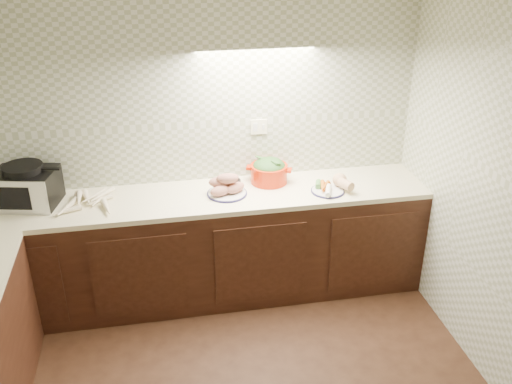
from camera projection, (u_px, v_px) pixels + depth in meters
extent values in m
cube|color=gray|center=(189.00, 134.00, 4.39)|extent=(3.60, 0.05, 2.60)
cube|color=beige|center=(259.00, 127.00, 4.48)|extent=(0.13, 0.01, 0.12)
cube|color=black|center=(198.00, 249.00, 4.53)|extent=(3.60, 0.60, 0.86)
cube|color=#F3EABD|center=(195.00, 199.00, 4.33)|extent=(3.60, 0.60, 0.04)
cube|color=black|center=(26.00, 188.00, 4.16)|extent=(0.50, 0.42, 0.26)
cube|color=#B7B7BC|center=(17.00, 198.00, 4.01)|extent=(0.43, 0.11, 0.26)
cube|color=black|center=(17.00, 198.00, 4.01)|extent=(0.28, 0.07, 0.18)
cylinder|color=black|center=(23.00, 168.00, 4.09)|extent=(0.34, 0.34, 0.05)
cone|color=#FAEAC7|center=(76.00, 209.00, 4.08)|extent=(0.22, 0.16, 0.05)
cone|color=#FAEAC7|center=(89.00, 205.00, 4.15)|extent=(0.20, 0.18, 0.05)
cone|color=#FAEAC7|center=(91.00, 207.00, 4.11)|extent=(0.08, 0.20, 0.05)
cone|color=#FAEAC7|center=(85.00, 208.00, 4.11)|extent=(0.17, 0.21, 0.05)
cone|color=#FAEAC7|center=(69.00, 202.00, 4.19)|extent=(0.12, 0.21, 0.05)
cone|color=#FAEAC7|center=(100.00, 209.00, 4.09)|extent=(0.10, 0.20, 0.05)
cone|color=#FAEAC7|center=(99.00, 201.00, 4.20)|extent=(0.05, 0.20, 0.04)
cone|color=#FAEAC7|center=(89.00, 195.00, 4.23)|extent=(0.10, 0.20, 0.05)
cone|color=#FAEAC7|center=(70.00, 205.00, 4.09)|extent=(0.12, 0.20, 0.05)
cone|color=#FAEAC7|center=(102.00, 199.00, 4.18)|extent=(0.12, 0.20, 0.05)
cylinder|color=#16133F|center=(227.00, 194.00, 4.36)|extent=(0.31, 0.31, 0.01)
cylinder|color=silver|center=(227.00, 193.00, 4.36)|extent=(0.29, 0.29, 0.02)
ellipsoid|color=#A37356|center=(221.00, 191.00, 4.29)|extent=(0.19, 0.14, 0.08)
ellipsoid|color=#A37356|center=(235.00, 188.00, 4.33)|extent=(0.19, 0.14, 0.08)
ellipsoid|color=#A37356|center=(224.00, 185.00, 4.38)|extent=(0.19, 0.14, 0.08)
ellipsoid|color=#A37356|center=(220.00, 182.00, 4.32)|extent=(0.19, 0.14, 0.08)
ellipsoid|color=#A37356|center=(229.00, 179.00, 4.37)|extent=(0.19, 0.14, 0.08)
ellipsoid|color=#A37356|center=(227.00, 178.00, 4.29)|extent=(0.19, 0.14, 0.08)
cylinder|color=black|center=(232.00, 183.00, 4.47)|extent=(0.15, 0.15, 0.05)
sphere|color=maroon|center=(230.00, 178.00, 4.45)|extent=(0.08, 0.08, 0.08)
sphere|color=white|center=(235.00, 179.00, 4.47)|extent=(0.05, 0.05, 0.05)
cylinder|color=red|center=(269.00, 174.00, 4.52)|extent=(0.38, 0.38, 0.15)
cube|color=red|center=(249.00, 167.00, 4.53)|extent=(0.06, 0.07, 0.02)
cube|color=red|center=(289.00, 170.00, 4.48)|extent=(0.06, 0.07, 0.02)
ellipsoid|color=#396A2A|center=(269.00, 167.00, 4.50)|extent=(0.26, 0.26, 0.14)
cylinder|color=#16133F|center=(328.00, 191.00, 4.40)|extent=(0.26, 0.26, 0.01)
cylinder|color=silver|center=(328.00, 191.00, 4.40)|extent=(0.24, 0.24, 0.02)
cone|color=#C76B17|center=(326.00, 187.00, 4.40)|extent=(0.10, 0.14, 0.03)
cone|color=#C76B17|center=(322.00, 189.00, 4.37)|extent=(0.11, 0.14, 0.03)
cone|color=#C76B17|center=(326.00, 188.00, 4.39)|extent=(0.11, 0.14, 0.03)
cone|color=#C76B17|center=(324.00, 186.00, 4.37)|extent=(0.12, 0.13, 0.03)
cone|color=#C76B17|center=(326.00, 185.00, 4.39)|extent=(0.11, 0.14, 0.03)
cone|color=#C76B17|center=(322.00, 186.00, 4.38)|extent=(0.10, 0.14, 0.03)
cylinder|color=white|center=(328.00, 191.00, 4.33)|extent=(0.09, 0.17, 0.04)
cylinder|color=#477C33|center=(318.00, 184.00, 4.43)|extent=(0.08, 0.11, 0.04)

